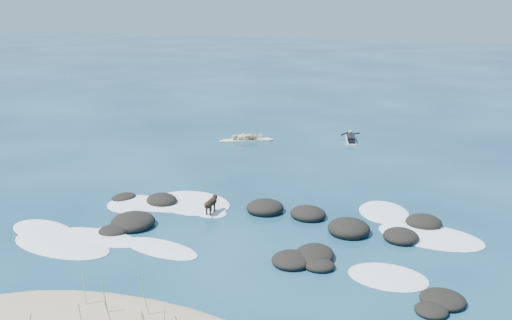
% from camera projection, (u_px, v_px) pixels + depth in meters
% --- Properties ---
extents(ground, '(160.00, 160.00, 0.00)m').
position_uv_depth(ground, '(238.00, 217.00, 20.01)').
color(ground, '#0A2642').
rests_on(ground, ground).
extents(dune_grass, '(3.11, 2.07, 1.18)m').
position_uv_depth(dune_grass, '(120.00, 318.00, 12.69)').
color(dune_grass, '#87AB53').
rests_on(dune_grass, ground).
extents(reef_rocks, '(12.91, 6.57, 0.62)m').
position_uv_depth(reef_rocks, '(281.00, 230.00, 18.62)').
color(reef_rocks, black).
rests_on(reef_rocks, ground).
extents(breaking_foam, '(15.43, 8.56, 0.12)m').
position_uv_depth(breaking_foam, '(207.00, 225.00, 19.25)').
color(breaking_foam, white).
rests_on(breaking_foam, ground).
extents(standing_surfer_rig, '(2.73, 1.58, 1.67)m').
position_uv_depth(standing_surfer_rig, '(247.00, 129.00, 30.04)').
color(standing_surfer_rig, beige).
rests_on(standing_surfer_rig, ground).
extents(paddling_surfer_rig, '(1.17, 2.35, 0.41)m').
position_uv_depth(paddling_surfer_rig, '(351.00, 138.00, 30.24)').
color(paddling_surfer_rig, silver).
rests_on(paddling_surfer_rig, ground).
extents(dog, '(0.27, 1.04, 0.66)m').
position_uv_depth(dog, '(211.00, 203.00, 20.11)').
color(dog, black).
rests_on(dog, ground).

